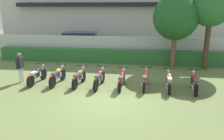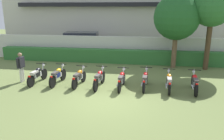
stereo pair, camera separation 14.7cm
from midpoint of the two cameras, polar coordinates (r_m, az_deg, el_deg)
The scene contains 16 objects.
ground at distance 9.68m, azimuth -1.36°, elevation -7.75°, with size 60.00×60.00×0.00m, color olive.
building at distance 23.22m, azimuth 4.99°, elevation 15.67°, with size 23.93×6.50×7.81m.
compound_wall at distance 16.66m, azimuth 3.16°, elevation 5.41°, with size 22.74×0.30×1.81m, color silver.
hedge_row at distance 16.05m, azimuth 2.89°, elevation 3.48°, with size 18.19×0.70×0.96m, color #337033.
parked_car at distance 19.18m, azimuth -7.09°, elevation 6.75°, with size 4.67×2.47×1.89m.
tree_near_inspector at distance 15.02m, azimuth 16.49°, elevation 12.76°, with size 2.89×2.89×4.72m.
tree_far_side at distance 15.21m, azimuth 24.50°, elevation 14.51°, with size 2.49×2.49×5.20m.
motorcycle_in_row_0 at distance 12.32m, azimuth -18.21°, elevation -1.18°, with size 0.60×1.92×0.96m.
motorcycle_in_row_1 at distance 11.90m, azimuth -13.35°, elevation -1.36°, with size 0.60×1.90×0.97m.
motorcycle_in_row_2 at distance 11.44m, azimuth -8.07°, elevation -1.84°, with size 0.60×1.78×0.95m.
motorcycle_in_row_3 at distance 11.11m, azimuth -2.91°, elevation -2.14°, with size 0.60×1.95×0.97m.
motorcycle_in_row_4 at distance 10.93m, azimuth 2.85°, elevation -2.49°, with size 0.60×1.83×0.96m.
motorcycle_in_row_5 at distance 11.06m, azimuth 8.84°, elevation -2.44°, with size 0.60×1.94×0.96m.
motorcycle_in_row_6 at distance 11.05m, azimuth 14.70°, elevation -2.83°, with size 0.60×1.89×0.95m.
motorcycle_in_row_7 at distance 11.18m, azimuth 20.71°, elevation -3.04°, with size 0.60×1.86×0.98m.
inspector_person at distance 12.70m, azimuth -21.94°, elevation 1.22°, with size 0.22×0.65×1.59m.
Camera 2 is at (1.64, -8.74, 3.82)m, focal length 35.79 mm.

